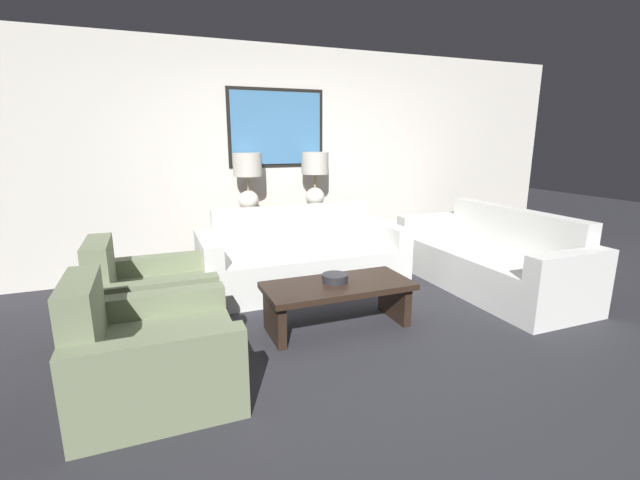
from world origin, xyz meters
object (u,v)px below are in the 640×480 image
armchair_near_back_wall (150,301)px  armchair_near_camera (151,357)px  couch_by_side (489,261)px  decorative_bowl (335,278)px  console_table (284,240)px  table_lamp_left (248,177)px  coffee_table (338,295)px  couch_by_back_wall (302,260)px  table_lamp_right (315,175)px

armchair_near_back_wall → armchair_near_camera: 0.99m
couch_by_side → decorative_bowl: couch_by_side is taller
couch_by_side → decorative_bowl: size_ratio=9.74×
console_table → table_lamp_left: (-0.41, 0.00, 0.78)m
couch_by_side → coffee_table: bearing=-170.0°
console_table → decorative_bowl: console_table is taller
armchair_near_back_wall → decorative_bowl: bearing=-17.1°
coffee_table → table_lamp_left: bearing=100.8°
couch_by_back_wall → coffee_table: couch_by_back_wall is taller
table_lamp_left → coffee_table: table_lamp_left is taller
table_lamp_left → table_lamp_right: size_ratio=1.00×
couch_by_side → armchair_near_back_wall: bearing=177.4°
table_lamp_left → armchair_near_camera: (-1.14, -2.30, -0.88)m
table_lamp_left → decorative_bowl: 1.93m
table_lamp_right → armchair_near_back_wall: 2.52m
console_table → couch_by_side: (1.87, -1.46, -0.08)m
couch_by_side → armchair_near_back_wall: size_ratio=2.29×
coffee_table → armchair_near_back_wall: bearing=161.5°
decorative_bowl → armchair_near_back_wall: (-1.47, 0.45, -0.16)m
console_table → decorative_bowl: (-0.08, -1.76, 0.07)m
decorative_bowl → console_table: bearing=87.4°
console_table → coffee_table: size_ratio=1.04×
coffee_table → armchair_near_camera: armchair_near_camera is taller
couch_by_side → coffee_table: couch_by_side is taller
couch_by_back_wall → armchair_near_camera: 2.24m
console_table → couch_by_side: couch_by_side is taller
table_lamp_left → armchair_near_back_wall: bearing=-131.1°
couch_by_side → armchair_near_back_wall: (-3.42, 0.15, -0.02)m
console_table → coffee_table: console_table is taller
table_lamp_left → table_lamp_right: bearing=0.0°
table_lamp_right → console_table: bearing=-180.0°
coffee_table → decorative_bowl: decorative_bowl is taller
decorative_bowl → table_lamp_right: bearing=74.3°
table_lamp_right → couch_by_side: table_lamp_right is taller
coffee_table → armchair_near_back_wall: armchair_near_back_wall is taller
table_lamp_left → coffee_table: (0.34, -1.80, -0.85)m
table_lamp_right → decorative_bowl: size_ratio=3.09×
decorative_bowl → armchair_near_camera: bearing=-159.9°
table_lamp_right → armchair_near_back_wall: size_ratio=0.73×
table_lamp_left → armchair_near_camera: bearing=-116.3°
decorative_bowl → couch_by_side: bearing=8.8°
console_table → armchair_near_camera: (-1.55, -2.30, -0.10)m
table_lamp_right → armchair_near_camera: 3.15m
table_lamp_right → armchair_near_back_wall: bearing=-146.4°
couch_by_side → coffee_table: (-1.94, -0.34, 0.01)m
couch_by_back_wall → couch_by_side: size_ratio=1.00×
couch_by_side → coffee_table: 1.97m
console_table → table_lamp_right: (0.41, 0.00, 0.78)m
table_lamp_left → armchair_near_back_wall: size_ratio=0.73×
couch_by_side → armchair_near_camera: bearing=-166.2°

